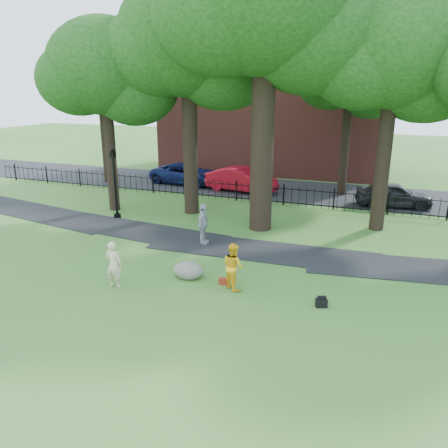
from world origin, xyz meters
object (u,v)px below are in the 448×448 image
at_px(big_tree, 269,9).
at_px(boulder, 188,269).
at_px(man, 233,266).
at_px(woman, 114,264).
at_px(red_sedan, 241,180).
at_px(lamppost, 115,184).

relative_size(big_tree, boulder, 12.48).
bearing_deg(big_tree, man, -82.70).
xyz_separation_m(woman, man, (4.01, 1.35, -0.01)).
bearing_deg(red_sedan, man, -152.96).
bearing_deg(big_tree, boulder, -98.19).
height_order(big_tree, boulder, big_tree).
relative_size(big_tree, red_sedan, 2.89).
xyz_separation_m(man, boulder, (-1.89, 0.28, -0.51)).
bearing_deg(red_sedan, lamppost, 162.54).
distance_m(big_tree, boulder, 11.99).
relative_size(woman, lamppost, 0.45).
distance_m(big_tree, man, 11.74).
xyz_separation_m(big_tree, red_sedan, (-3.68, 7.49, -9.32)).
height_order(lamppost, red_sedan, lamppost).
height_order(woman, red_sedan, woman).
xyz_separation_m(woman, red_sedan, (-0.58, 15.95, -0.04)).
bearing_deg(lamppost, man, -30.24).
distance_m(boulder, red_sedan, 14.58).
bearing_deg(red_sedan, boulder, -159.76).
distance_m(woman, red_sedan, 15.96).
bearing_deg(woman, big_tree, -111.11).
bearing_deg(lamppost, red_sedan, 67.09).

